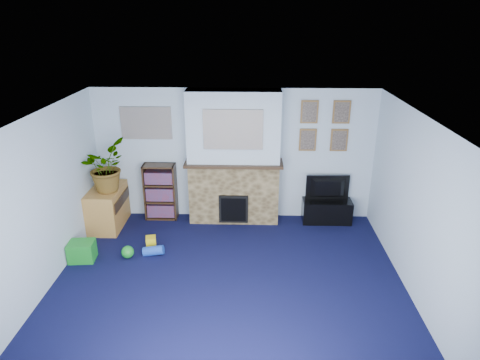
{
  "coord_description": "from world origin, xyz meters",
  "views": [
    {
      "loc": [
        0.32,
        -5.06,
        3.63
      ],
      "look_at": [
        0.14,
        0.94,
        1.24
      ],
      "focal_mm": 32.0,
      "sensor_mm": 36.0,
      "label": 1
    }
  ],
  "objects_px": {
    "television": "(328,189)",
    "sideboard": "(108,208)",
    "bookshelf": "(161,193)",
    "tv_stand": "(327,210)"
  },
  "relations": [
    {
      "from": "bookshelf",
      "to": "sideboard",
      "type": "bearing_deg",
      "value": -158.11
    },
    {
      "from": "tv_stand",
      "to": "television",
      "type": "distance_m",
      "value": 0.42
    },
    {
      "from": "sideboard",
      "to": "bookshelf",
      "type": "bearing_deg",
      "value": 21.89
    },
    {
      "from": "television",
      "to": "sideboard",
      "type": "bearing_deg",
      "value": 1.69
    },
    {
      "from": "television",
      "to": "bookshelf",
      "type": "distance_m",
      "value": 3.05
    },
    {
      "from": "tv_stand",
      "to": "television",
      "type": "height_order",
      "value": "television"
    },
    {
      "from": "tv_stand",
      "to": "sideboard",
      "type": "distance_m",
      "value": 3.95
    },
    {
      "from": "television",
      "to": "sideboard",
      "type": "distance_m",
      "value": 3.96
    },
    {
      "from": "bookshelf",
      "to": "sideboard",
      "type": "xyz_separation_m",
      "value": [
        -0.89,
        -0.36,
        -0.15
      ]
    },
    {
      "from": "television",
      "to": "bookshelf",
      "type": "relative_size",
      "value": 0.75
    }
  ]
}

